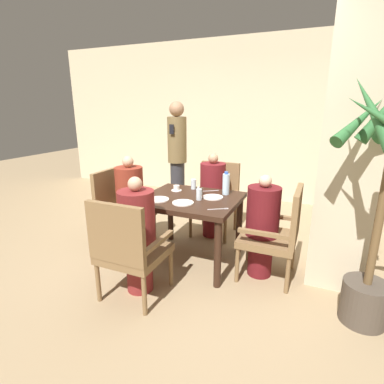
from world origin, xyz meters
TOP-DOWN VIEW (x-y plane):
  - ground_plane at (0.00, 0.00)m, footprint 16.00×16.00m
  - wall_back at (0.00, 2.62)m, footprint 8.00×0.06m
  - pillar_stone at (1.47, 0.24)m, footprint 0.54×0.54m
  - dining_table at (0.00, 0.00)m, footprint 1.01×0.89m
  - chair_left_side at (-0.92, 0.00)m, footprint 0.53×0.53m
  - diner_in_left_chair at (-0.77, 0.00)m, footprint 0.32×0.32m
  - chair_far_side at (0.00, 0.86)m, footprint 0.53×0.53m
  - diner_in_far_chair at (-0.00, 0.71)m, footprint 0.32×0.32m
  - chair_right_side at (0.92, 0.00)m, footprint 0.53×0.53m
  - diner_in_right_chair at (0.77, 0.00)m, footprint 0.32×0.32m
  - chair_near_corner at (-0.20, -0.86)m, footprint 0.53×0.53m
  - diner_in_near_chair at (-0.20, -0.71)m, footprint 0.32×0.32m
  - standing_host at (-0.83, 1.39)m, footprint 0.29×0.33m
  - potted_palm at (1.66, -0.38)m, footprint 0.80×0.80m
  - plate_main_left at (0.22, 0.09)m, footprint 0.22×0.22m
  - plate_main_right at (-0.27, -0.21)m, footprint 0.22×0.22m
  - plate_dessert_center at (0.01, -0.21)m, footprint 0.22×0.22m
  - teacup_with_saucer at (-0.26, 0.19)m, footprint 0.12×0.12m
  - water_bottle at (0.31, 0.27)m, footprint 0.08×0.08m
  - glass_tall_near at (-0.10, 0.33)m, footprint 0.06×0.06m
  - glass_tall_mid at (0.11, -0.03)m, footprint 0.06×0.06m
  - salt_shaker at (0.03, 0.16)m, footprint 0.03×0.03m
  - pepper_shaker at (0.07, 0.16)m, footprint 0.03×0.03m
  - fork_beside_plate at (0.41, -0.23)m, footprint 0.18×0.12m
  - knife_beside_plate at (0.11, 0.33)m, footprint 0.18×0.13m

SIDE VIEW (x-z plane):
  - ground_plane at x=0.00m, z-range 0.00..0.00m
  - chair_left_side at x=-0.92m, z-range 0.03..0.96m
  - chair_far_side at x=0.00m, z-range 0.03..0.96m
  - chair_right_side at x=0.92m, z-range 0.03..0.96m
  - chair_near_corner at x=-0.20m, z-range 0.03..0.96m
  - diner_in_right_chair at x=0.77m, z-range 0.01..1.05m
  - diner_in_near_chair at x=-0.20m, z-range 0.01..1.10m
  - diner_in_far_chair at x=0.00m, z-range 0.01..1.11m
  - diner_in_left_chair at x=-0.77m, z-range 0.01..1.13m
  - dining_table at x=0.00m, z-range 0.25..0.98m
  - fork_beside_plate at x=0.41m, z-range 0.72..0.73m
  - knife_beside_plate at x=0.11m, z-range 0.72..0.73m
  - plate_main_left at x=0.22m, z-range 0.72..0.74m
  - plate_main_right at x=-0.27m, z-range 0.72..0.74m
  - plate_dessert_center at x=0.01m, z-range 0.72..0.74m
  - teacup_with_saucer at x=-0.26m, z-range 0.72..0.78m
  - pepper_shaker at x=0.07m, z-range 0.72..0.80m
  - salt_shaker at x=0.03m, z-range 0.72..0.80m
  - glass_tall_near at x=-0.10m, z-range 0.72..0.84m
  - glass_tall_mid at x=0.11m, z-range 0.72..0.84m
  - water_bottle at x=0.31m, z-range 0.71..0.97m
  - potted_palm at x=1.66m, z-range -0.07..1.86m
  - standing_host at x=-0.83m, z-range 0.07..1.79m
  - pillar_stone at x=1.47m, z-range 0.00..2.70m
  - wall_back at x=0.00m, z-range 0.00..2.80m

